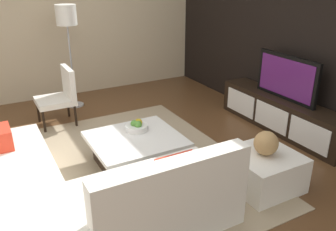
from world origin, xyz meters
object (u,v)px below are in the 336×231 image
at_px(coffee_table, 136,151).
at_px(decorative_ball, 266,143).
at_px(television, 287,77).
at_px(accent_chair_near, 61,93).
at_px(media_console, 282,114).
at_px(ottoman, 263,170).
at_px(floor_lamp, 67,21).
at_px(sectional_couch, 64,194).
at_px(fruit_bowl, 137,126).

xyz_separation_m(coffee_table, decorative_ball, (1.08, 1.03, 0.33)).
height_order(television, accent_chair_near, television).
xyz_separation_m(television, coffee_table, (-0.10, -2.30, -0.61)).
relative_size(media_console, ottoman, 3.15).
height_order(coffee_table, floor_lamp, floor_lamp).
xyz_separation_m(media_console, decorative_ball, (0.98, -1.26, 0.28)).
relative_size(media_console, floor_lamp, 1.29).
height_order(sectional_couch, accent_chair_near, accent_chair_near).
distance_m(sectional_couch, decorative_ball, 2.10).
distance_m(coffee_table, fruit_bowl, 0.31).
relative_size(accent_chair_near, ottoman, 1.24).
bearing_deg(decorative_ball, floor_lamp, -161.91).
bearing_deg(coffee_table, accent_chair_near, -165.11).
distance_m(sectional_couch, fruit_bowl, 1.35).
height_order(sectional_couch, decorative_ball, sectional_couch).
distance_m(sectional_couch, coffee_table, 1.16).
bearing_deg(television, floor_lamp, -136.04).
bearing_deg(sectional_couch, television, 98.59).
bearing_deg(ottoman, television, 127.67).
distance_m(media_console, floor_lamp, 3.65).
bearing_deg(ottoman, floor_lamp, -161.91).
bearing_deg(accent_chair_near, ottoman, 22.28).
bearing_deg(accent_chair_near, fruit_bowl, 14.16).
xyz_separation_m(television, floor_lamp, (-2.48, -2.40, 0.63)).
bearing_deg(accent_chair_near, floor_lamp, 145.64).
bearing_deg(sectional_couch, fruit_bowl, 125.27).
distance_m(sectional_couch, accent_chair_near, 2.39).
height_order(coffee_table, fruit_bowl, fruit_bowl).
bearing_deg(fruit_bowl, decorative_ball, 36.57).
height_order(sectional_couch, ottoman, sectional_couch).
bearing_deg(television, ottoman, -52.33).
bearing_deg(coffee_table, television, 87.51).
bearing_deg(accent_chair_near, decorative_ball, 22.28).
height_order(media_console, accent_chair_near, accent_chair_near).
xyz_separation_m(television, fruit_bowl, (-0.28, -2.20, -0.38)).
height_order(media_console, decorative_ball, decorative_ball).
height_order(coffee_table, ottoman, ottoman).
xyz_separation_m(television, accent_chair_near, (-1.83, -2.76, -0.33)).
distance_m(ottoman, fruit_bowl, 1.58).
bearing_deg(television, fruit_bowl, -97.21).
xyz_separation_m(accent_chair_near, floor_lamp, (-0.66, 0.36, 0.96)).
relative_size(television, accent_chair_near, 1.23).
relative_size(sectional_couch, coffee_table, 2.22).
bearing_deg(accent_chair_near, coffee_table, 9.15).
relative_size(television, floor_lamp, 0.63).
relative_size(media_console, sectional_couch, 0.94).
height_order(media_console, ottoman, media_console).
xyz_separation_m(coffee_table, ottoman, (1.08, 1.03, -0.00)).
bearing_deg(fruit_bowl, sectional_couch, -54.73).
height_order(accent_chair_near, floor_lamp, floor_lamp).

